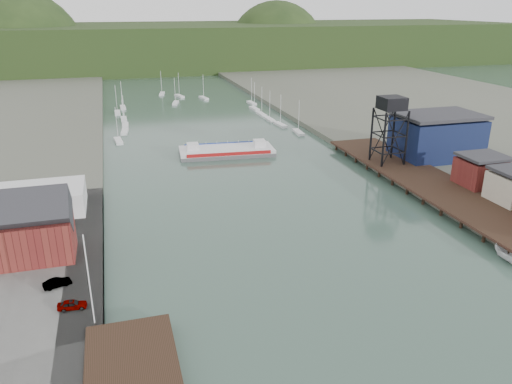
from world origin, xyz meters
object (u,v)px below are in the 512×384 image
harbor_building (31,232)px  chain_ferry (227,151)px  lift_tower (391,107)px  car_west_a (72,305)px  motorboat (507,255)px

harbor_building → chain_ferry: size_ratio=0.47×
harbor_building → chain_ferry: (42.41, 52.29, -5.04)m
lift_tower → chain_ferry: 44.72m
car_west_a → chain_ferry: bearing=-24.2°
chain_ferry → motorboat: size_ratio=4.69×
chain_ferry → harbor_building: bearing=-124.2°
motorboat → car_west_a: size_ratio=1.52×
lift_tower → chain_ferry: size_ratio=0.61×
chain_ferry → lift_tower: bearing=-30.2°
lift_tower → car_west_a: bearing=-148.1°
motorboat → car_west_a: bearing=-175.4°
lift_tower → motorboat: 49.22m
lift_tower → car_west_a: (-70.76, -44.12, -13.42)m
motorboat → lift_tower: bearing=90.6°
lift_tower → chain_ferry: lift_tower is taller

